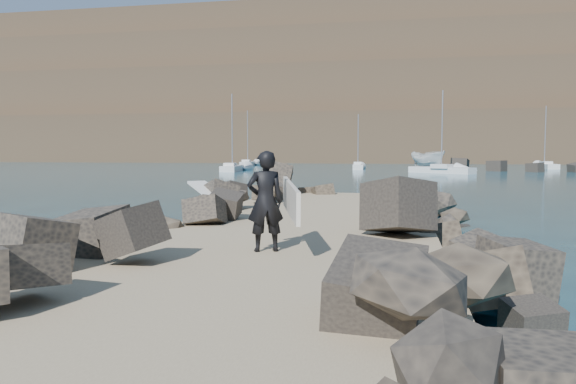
# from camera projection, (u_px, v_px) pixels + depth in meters

# --- Properties ---
(ground) EXTENTS (800.00, 800.00, 0.00)m
(ground) POSITION_uv_depth(u_px,v_px,m) (297.00, 256.00, 12.51)
(ground) COLOR #0F384C
(ground) RESTS_ON ground
(jetty) EXTENTS (6.00, 26.00, 0.60)m
(jetty) POSITION_uv_depth(u_px,v_px,m) (278.00, 259.00, 10.53)
(jetty) COLOR #8C7759
(jetty) RESTS_ON ground
(riprap_left) EXTENTS (2.60, 22.00, 1.00)m
(riprap_left) POSITION_uv_depth(u_px,v_px,m) (146.00, 240.00, 11.57)
(riprap_left) COLOR black
(riprap_left) RESTS_ON ground
(riprap_right) EXTENTS (2.60, 22.00, 1.00)m
(riprap_right) POSITION_uv_depth(u_px,v_px,m) (435.00, 250.00, 10.44)
(riprap_right) COLOR black
(riprap_right) RESTS_ON ground
(headland) EXTENTS (360.00, 140.00, 32.00)m
(headland) POSITION_uv_depth(u_px,v_px,m) (427.00, 104.00, 165.87)
(headland) COLOR #2D4919
(headland) RESTS_ON ground
(surfboard_resting) EXTENTS (1.90, 2.08, 0.08)m
(surfboard_resting) POSITION_uv_depth(u_px,v_px,m) (210.00, 196.00, 16.08)
(surfboard_resting) COLOR white
(surfboard_resting) RESTS_ON riprap_left
(boat_imported) EXTENTS (5.83, 6.11, 2.37)m
(boat_imported) POSITION_uv_depth(u_px,v_px,m) (428.00, 159.00, 79.60)
(boat_imported) COLOR white
(boat_imported) RESTS_ON ground
(surfer_with_board) EXTENTS (1.17, 2.08, 1.74)m
(surfer_with_board) POSITION_uv_depth(u_px,v_px,m) (269.00, 201.00, 9.64)
(surfer_with_board) COLOR black
(surfer_with_board) RESTS_ON jetty
(sailboat_c) EXTENTS (6.64, 5.74, 8.70)m
(sailboat_c) POSITION_uv_depth(u_px,v_px,m) (441.00, 170.00, 58.10)
(sailboat_c) COLOR silver
(sailboat_c) RESTS_ON ground
(sailboat_a) EXTENTS (2.58, 7.59, 8.94)m
(sailboat_a) POSITION_uv_depth(u_px,v_px,m) (232.00, 168.00, 64.16)
(sailboat_a) COLOR silver
(sailboat_a) RESTS_ON ground
(sailboat_b) EXTENTS (1.67, 5.77, 7.01)m
(sailboat_b) POSITION_uv_depth(u_px,v_px,m) (358.00, 167.00, 70.12)
(sailboat_b) COLOR silver
(sailboat_b) RESTS_ON ground
(sailboat_e) EXTENTS (2.58, 7.36, 8.68)m
(sailboat_e) POSITION_uv_depth(u_px,v_px,m) (248.00, 164.00, 87.09)
(sailboat_e) COLOR silver
(sailboat_e) RESTS_ON ground
(sailboat_d) EXTENTS (2.18, 7.01, 8.33)m
(sailboat_d) POSITION_uv_depth(u_px,v_px,m) (544.00, 166.00, 73.52)
(sailboat_d) COLOR silver
(sailboat_d) RESTS_ON ground
(headland_buildings) EXTENTS (137.50, 30.50, 5.00)m
(headland_buildings) POSITION_uv_depth(u_px,v_px,m) (455.00, 37.00, 155.59)
(headland_buildings) COLOR white
(headland_buildings) RESTS_ON headland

